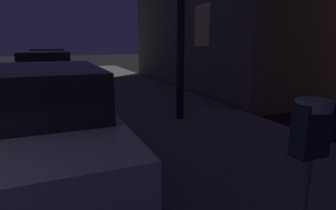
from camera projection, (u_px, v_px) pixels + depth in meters
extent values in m
cube|color=slate|center=(324.00, 206.00, 2.87)|extent=(3.20, 36.00, 0.15)
cube|color=#232838|center=(311.00, 130.00, 1.51)|extent=(0.19, 0.11, 0.30)
cylinder|color=#999EA5|center=(314.00, 105.00, 1.48)|extent=(0.19, 0.19, 0.06)
cube|color=black|center=(304.00, 124.00, 1.48)|extent=(0.01, 0.08, 0.11)
cube|color=silver|center=(36.00, 130.00, 3.73)|extent=(1.89, 4.52, 0.64)
cube|color=#1E2328|center=(30.00, 90.00, 3.40)|extent=(1.64, 2.14, 0.56)
cylinder|color=black|center=(93.00, 116.00, 5.39)|extent=(0.23, 0.66, 0.66)
cylinder|color=black|center=(132.00, 180.00, 2.88)|extent=(0.23, 0.66, 0.66)
cube|color=gold|center=(45.00, 77.00, 9.54)|extent=(1.89, 4.35, 0.64)
cube|color=#1E2328|center=(44.00, 60.00, 9.31)|extent=(1.61, 2.02, 0.56)
cylinder|color=black|center=(19.00, 81.00, 10.42)|extent=(0.24, 0.67, 0.66)
cylinder|color=black|center=(69.00, 78.00, 11.13)|extent=(0.24, 0.67, 0.66)
cylinder|color=black|center=(13.00, 92.00, 8.05)|extent=(0.24, 0.67, 0.66)
cylinder|color=black|center=(77.00, 88.00, 8.76)|extent=(0.24, 0.67, 0.66)
cube|color=#19592D|center=(47.00, 65.00, 15.01)|extent=(2.02, 4.25, 0.64)
cube|color=#1E2328|center=(46.00, 54.00, 14.83)|extent=(1.71, 2.34, 0.56)
cylinder|color=black|center=(29.00, 68.00, 15.82)|extent=(0.25, 0.67, 0.66)
cylinder|color=black|center=(63.00, 67.00, 16.58)|extent=(0.25, 0.67, 0.66)
cylinder|color=black|center=(29.00, 72.00, 13.54)|extent=(0.25, 0.67, 0.66)
cylinder|color=black|center=(68.00, 70.00, 14.30)|extent=(0.25, 0.67, 0.66)
cube|color=#F2D17F|center=(203.00, 25.00, 8.21)|extent=(0.06, 0.90, 1.20)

